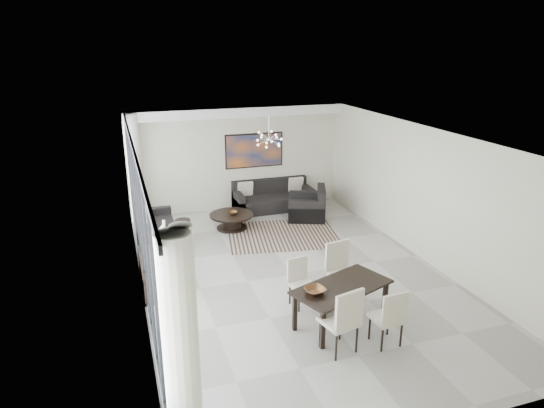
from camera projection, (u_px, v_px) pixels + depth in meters
name	position (u px, v px, depth m)	size (l,w,h in m)	color
room_shell	(315.00, 206.00, 9.69)	(6.00, 9.00, 2.90)	#A8A39B
window_wall	(145.00, 224.00, 8.70)	(0.37, 8.95, 2.90)	white
soffit	(238.00, 112.00, 13.00)	(5.98, 0.40, 0.26)	white
painting	(254.00, 151.00, 13.66)	(1.68, 0.04, 0.98)	#BB5C1A
chandelier	(269.00, 139.00, 11.60)	(0.66, 0.66, 0.71)	silver
rug	(282.00, 235.00, 12.06)	(2.68, 2.06, 0.01)	black
coffee_table	(232.00, 220.00, 12.41)	(1.12, 1.12, 0.39)	black
bowl_coffee	(233.00, 213.00, 12.34)	(0.24, 0.24, 0.08)	brown
sofa_main	(273.00, 200.00, 13.86)	(2.24, 0.92, 0.81)	black
loveseat	(154.00, 231.00, 11.58)	(0.93, 1.66, 0.83)	black
armchair	(308.00, 208.00, 13.12)	(1.28, 1.31, 0.86)	black
side_table	(183.00, 226.00, 11.68)	(0.37, 0.37, 0.51)	black
tv_console	(153.00, 272.00, 9.53)	(0.47, 1.67, 0.52)	black
television	(159.00, 245.00, 9.39)	(1.07, 0.14, 0.62)	gray
dining_table	(342.00, 291.00, 8.11)	(1.88, 1.38, 0.70)	black
dining_chair_sw	(344.00, 317.00, 7.29)	(0.62, 0.62, 1.11)	beige
dining_chair_se	(390.00, 315.00, 7.49)	(0.48, 0.48, 0.98)	beige
dining_chair_nw	(300.00, 278.00, 8.76)	(0.47, 0.47, 0.89)	beige
dining_chair_ne	(340.00, 266.00, 8.94)	(0.59, 0.59, 1.09)	beige
bowl_dining	(315.00, 291.00, 7.84)	(0.34, 0.34, 0.08)	brown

